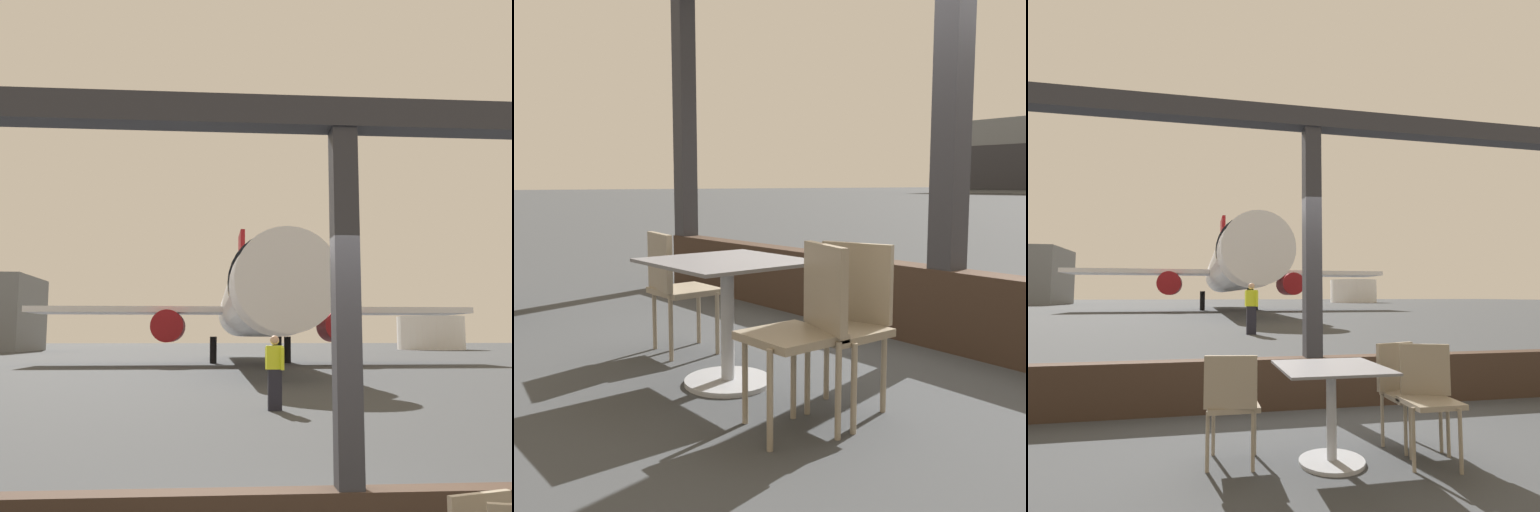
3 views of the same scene
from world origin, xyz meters
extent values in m
plane|color=#383A3D|center=(0.00, 40.00, 0.00)|extent=(220.00, 220.00, 0.00)
cube|color=#2D2D33|center=(0.00, 0.00, 3.50)|extent=(7.45, 0.24, 0.24)
cube|color=#2D2D33|center=(0.00, 0.00, 1.69)|extent=(0.20, 0.20, 3.38)
cylinder|color=silver|center=(1.52, 32.86, 3.62)|extent=(3.83, 30.05, 3.83)
cone|color=silver|center=(1.52, 16.53, 3.62)|extent=(3.64, 2.60, 3.64)
cylinder|color=black|center=(1.52, 18.43, 3.77)|extent=(3.91, 0.90, 3.91)
cube|color=silver|center=(-5.74, 33.38, 3.32)|extent=(12.60, 4.20, 0.36)
cube|color=silver|center=(8.77, 33.38, 3.32)|extent=(12.60, 4.20, 0.36)
cylinder|color=maroon|center=(-3.60, 31.98, 2.32)|extent=(1.90, 3.20, 1.90)
cylinder|color=maroon|center=(6.63, 31.98, 2.32)|extent=(1.90, 3.20, 1.90)
cube|color=maroon|center=(1.52, 46.39, 7.93)|extent=(0.36, 4.40, 5.20)
cylinder|color=black|center=(1.52, 18.73, 0.85)|extent=(0.36, 0.36, 1.70)
cylinder|color=black|center=(-0.88, 34.38, 0.85)|extent=(0.44, 0.44, 1.70)
cylinder|color=black|center=(3.92, 34.38, 0.85)|extent=(0.44, 0.44, 1.70)
cube|color=black|center=(0.45, 9.61, 0.47)|extent=(0.32, 0.20, 0.95)
cube|color=yellow|center=(0.45, 9.61, 1.23)|extent=(0.40, 0.22, 0.55)
sphere|color=tan|center=(0.45, 9.61, 1.63)|extent=(0.22, 0.22, 0.22)
cylinder|color=yellow|center=(0.62, 9.43, 1.20)|extent=(0.09, 0.09, 0.52)
cylinder|color=yellow|center=(0.29, 9.78, 1.20)|extent=(0.09, 0.09, 0.52)
cylinder|color=white|center=(27.89, 73.13, 2.16)|extent=(8.71, 8.71, 4.32)
camera|label=1|loc=(-1.06, -4.64, 1.72)|focal=42.11mm
camera|label=2|loc=(2.60, -3.71, 1.19)|focal=42.71mm
camera|label=3|loc=(-1.37, -5.05, 1.31)|focal=30.23mm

